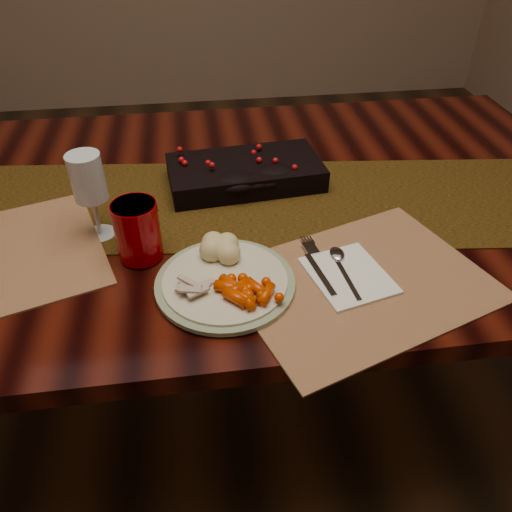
{
  "coord_description": "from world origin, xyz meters",
  "views": [
    {
      "loc": [
        -0.06,
        -0.98,
        1.35
      ],
      "look_at": [
        0.03,
        -0.29,
        0.8
      ],
      "focal_mm": 35.0,
      "sensor_mm": 36.0,
      "label": 1
    }
  ],
  "objects": [
    {
      "name": "table_runner",
      "position": [
        -0.05,
        -0.03,
        0.75
      ],
      "size": [
        1.81,
        0.56,
        0.0
      ],
      "primitive_type": "cube",
      "rotation": [
        0.0,
        0.0,
        -0.11
      ],
      "color": "#4D310C",
      "rests_on": "dining_table"
    },
    {
      "name": "turkey_shreds",
      "position": [
        -0.08,
        -0.34,
        0.78
      ],
      "size": [
        0.08,
        0.07,
        0.02
      ],
      "primitive_type": null,
      "rotation": [
        0.0,
        0.0,
        0.07
      ],
      "color": "gray",
      "rests_on": "dinner_plate"
    },
    {
      "name": "centerpiece",
      "position": [
        0.05,
        0.05,
        0.79
      ],
      "size": [
        0.37,
        0.21,
        0.07
      ],
      "primitive_type": null,
      "rotation": [
        0.0,
        0.0,
        0.1
      ],
      "color": "black",
      "rests_on": "table_runner"
    },
    {
      "name": "mashed_potatoes",
      "position": [
        -0.03,
        -0.24,
        0.79
      ],
      "size": [
        0.09,
        0.08,
        0.04
      ],
      "primitive_type": null,
      "rotation": [
        0.0,
        0.0,
        -0.16
      ],
      "color": "beige",
      "rests_on": "dinner_plate"
    },
    {
      "name": "fork",
      "position": [
        0.15,
        -0.29,
        0.76
      ],
      "size": [
        0.05,
        0.16,
        0.0
      ],
      "primitive_type": null,
      "rotation": [
        0.0,
        0.0,
        0.18
      ],
      "color": "silver",
      "rests_on": "napkin"
    },
    {
      "name": "red_cup",
      "position": [
        -0.18,
        -0.2,
        0.81
      ],
      "size": [
        0.11,
        0.11,
        0.12
      ],
      "primitive_type": "cylinder",
      "rotation": [
        0.0,
        0.0,
        0.32
      ],
      "color": "#870004",
      "rests_on": "placemat_main"
    },
    {
      "name": "placemat_main",
      "position": [
        0.22,
        -0.33,
        0.75
      ],
      "size": [
        0.53,
        0.45,
        0.0
      ],
      "primitive_type": "cube",
      "rotation": [
        0.0,
        0.0,
        0.34
      ],
      "color": "#885A46",
      "rests_on": "dining_table"
    },
    {
      "name": "spoon",
      "position": [
        0.19,
        -0.31,
        0.76
      ],
      "size": [
        0.04,
        0.14,
        0.0
      ],
      "primitive_type": null,
      "rotation": [
        0.0,
        0.0,
        0.09
      ],
      "color": "silver",
      "rests_on": "napkin"
    },
    {
      "name": "baby_carrots",
      "position": [
        -0.0,
        -0.35,
        0.78
      ],
      "size": [
        0.13,
        0.12,
        0.02
      ],
      "primitive_type": null,
      "rotation": [
        0.0,
        0.0,
        0.37
      ],
      "color": "#CF3700",
      "rests_on": "dinner_plate"
    },
    {
      "name": "dining_table",
      "position": [
        0.0,
        0.0,
        0.38
      ],
      "size": [
        1.8,
        1.0,
        0.75
      ],
      "primitive_type": "cube",
      "color": "black",
      "rests_on": "floor"
    },
    {
      "name": "floor",
      "position": [
        0.0,
        0.0,
        0.0
      ],
      "size": [
        5.0,
        5.0,
        0.0
      ],
      "primitive_type": "plane",
      "color": "black",
      "rests_on": "ground"
    },
    {
      "name": "dinner_plate",
      "position": [
        -0.03,
        -0.31,
        0.76
      ],
      "size": [
        0.31,
        0.31,
        0.01
      ],
      "primitive_type": "cylinder",
      "rotation": [
        0.0,
        0.0,
        -0.28
      ],
      "color": "beige",
      "rests_on": "placemat_main"
    },
    {
      "name": "wine_glass",
      "position": [
        -0.26,
        -0.12,
        0.84
      ],
      "size": [
        0.08,
        0.08,
        0.18
      ],
      "primitive_type": null,
      "rotation": [
        0.0,
        0.0,
        -0.31
      ],
      "color": "silver",
      "rests_on": "dining_table"
    },
    {
      "name": "napkin",
      "position": [
        0.2,
        -0.32,
        0.76
      ],
      "size": [
        0.17,
        0.18,
        0.01
      ],
      "primitive_type": "cube",
      "rotation": [
        0.0,
        0.0,
        0.25
      ],
      "color": "white",
      "rests_on": "placemat_main"
    }
  ]
}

